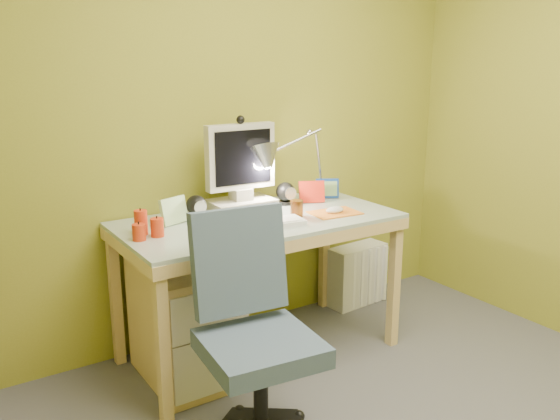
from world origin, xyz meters
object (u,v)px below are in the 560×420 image
desk (259,287)px  desk_lamp (310,148)px  monitor (240,162)px  task_chair (260,346)px  radiator (357,275)px

desk → desk_lamp: bearing=22.2°
monitor → task_chair: bearing=-113.6°
desk → desk_lamp: desk_lamp is taller
desk → monitor: size_ratio=2.68×
desk_lamp → task_chair: 1.35m
task_chair → radiator: task_chair is taller
desk → task_chair: bearing=-120.4°
desk → radiator: desk is taller
monitor → desk_lamp: bearing=1.6°
desk → monitor: 0.66m
monitor → task_chair: monitor is taller
desk_lamp → task_chair: size_ratio=0.66×
desk → radiator: size_ratio=3.65×
monitor → desk_lamp: size_ratio=0.89×
desk_lamp → task_chair: bearing=-140.8°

